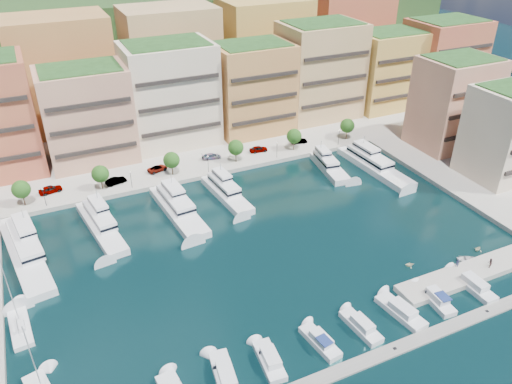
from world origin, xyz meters
TOP-DOWN VIEW (x-y plane):
  - ground at (0.00, 0.00)m, footprint 400.00×400.00m
  - north_quay at (0.00, 62.00)m, footprint 220.00×64.00m
  - hillside at (0.00, 110.00)m, footprint 240.00×40.00m
  - south_pontoon at (-3.00, -30.00)m, footprint 72.00×2.20m
  - finger_pier at (30.00, -22.00)m, footprint 32.00×5.00m
  - apartment_2 at (-23.00, 49.99)m, footprint 20.00×15.50m
  - apartment_3 at (-2.00, 51.99)m, footprint 22.00×16.50m
  - apartment_4 at (20.00, 49.99)m, footprint 20.00×15.50m
  - apartment_5 at (42.00, 51.99)m, footprint 22.00×16.50m
  - apartment_6 at (64.00, 49.99)m, footprint 20.00×15.50m
  - apartment_7 at (84.00, 47.99)m, footprint 22.00×16.50m
  - apartment_east_a at (62.00, 19.99)m, footprint 18.00×14.50m
  - apartment_east_b at (62.00, 1.99)m, footprint 18.00×14.50m
  - backblock_1 at (-25.00, 74.00)m, footprint 26.00×18.00m
  - backblock_2 at (5.00, 74.00)m, footprint 26.00×18.00m
  - backblock_3 at (35.00, 74.00)m, footprint 26.00×18.00m
  - backblock_4 at (65.00, 74.00)m, footprint 26.00×18.00m
  - tree_0 at (-40.00, 33.50)m, footprint 3.80×3.80m
  - tree_1 at (-24.00, 33.50)m, footprint 3.80×3.80m
  - tree_2 at (-8.00, 33.50)m, footprint 3.80×3.80m
  - tree_3 at (8.00, 33.50)m, footprint 3.80×3.80m
  - tree_4 at (24.00, 33.50)m, footprint 3.80×3.80m
  - tree_5 at (40.00, 33.50)m, footprint 3.80×3.80m
  - lamppost_0 at (-36.00, 31.20)m, footprint 0.30×0.30m
  - lamppost_1 at (-18.00, 31.20)m, footprint 0.30×0.30m
  - lamppost_2 at (0.00, 31.20)m, footprint 0.30×0.30m
  - lamppost_3 at (18.00, 31.20)m, footprint 0.30×0.30m
  - lamppost_4 at (36.00, 31.20)m, footprint 0.30×0.30m
  - yacht_0 at (-41.03, 16.70)m, footprint 8.69×27.28m
  - yacht_1 at (-27.01, 19.30)m, footprint 7.02×21.42m
  - yacht_2 at (-11.43, 18.98)m, footprint 6.76×22.22m
  - yacht_3 at (0.08, 20.78)m, footprint 5.73×18.26m
  - yacht_5 at (27.25, 22.00)m, footprint 6.20×15.70m
  - yacht_6 at (37.32, 18.20)m, footprint 6.31×23.83m
  - cruiser_2 at (-18.13, -24.60)m, footprint 3.84×9.32m
  - cruiser_3 at (-11.45, -24.58)m, footprint 3.27×7.67m
  - cruiser_4 at (-3.23, -24.60)m, footprint 3.34×7.63m
  - cruiser_5 at (3.93, -24.58)m, footprint 3.12×7.86m
  - cruiser_6 at (11.45, -24.60)m, footprint 4.01×9.05m
  - cruiser_7 at (18.33, -24.60)m, footprint 3.03×8.06m
  - cruiser_8 at (26.34, -24.60)m, footprint 2.62×9.06m
  - sailboat_1 at (-42.82, -2.43)m, footprint 3.63×10.46m
  - tender_1 at (20.59, -15.66)m, footprint 1.96×1.81m
  - tender_3 at (35.14, -17.33)m, footprint 2.02×1.86m
  - tender_2 at (31.13, -19.00)m, footprint 4.67×4.12m
  - car_0 at (-34.58, 36.63)m, footprint 5.20×2.82m
  - car_1 at (-20.83, 34.58)m, footprint 4.90×2.66m
  - car_2 at (-10.71, 36.67)m, footprint 5.23×3.46m
  - car_3 at (3.07, 37.44)m, footprint 4.91×2.43m
  - car_4 at (15.31, 36.13)m, footprint 4.73×2.21m
  - car_5 at (27.11, 36.37)m, footprint 4.55×2.38m
  - person_0 at (27.07, -20.13)m, footprint 0.63×0.67m
  - person_1 at (32.06, -22.60)m, footprint 1.12×1.07m

SIDE VIEW (x-z plane):
  - ground at x=0.00m, z-range 0.00..0.00m
  - north_quay at x=0.00m, z-range -1.00..1.00m
  - hillside at x=0.00m, z-range -29.00..29.00m
  - south_pontoon at x=-3.00m, z-range -0.17..0.17m
  - finger_pier at x=30.00m, z-range -1.00..1.00m
  - sailboat_1 at x=-42.82m, z-range -6.29..6.91m
  - tender_2 at x=31.13m, z-range 0.00..0.80m
  - tender_1 at x=20.59m, z-range 0.00..0.86m
  - tender_3 at x=35.14m, z-range 0.00..0.89m
  - cruiser_2 at x=-18.13m, z-range -0.73..1.82m
  - cruiser_8 at x=26.34m, z-range -0.73..1.82m
  - cruiser_6 at x=11.45m, z-range -0.73..1.82m
  - cruiser_5 at x=3.93m, z-range -0.73..1.82m
  - cruiser_3 at x=-11.45m, z-range -0.73..1.82m
  - cruiser_7 at x=18.33m, z-range -0.76..1.90m
  - cruiser_4 at x=-3.23m, z-range -0.76..1.90m
  - yacht_1 at x=-27.01m, z-range -2.56..4.74m
  - yacht_0 at x=-41.03m, z-range -2.44..4.86m
  - yacht_6 at x=37.32m, z-range -2.44..4.86m
  - yacht_2 at x=-11.43m, z-range -2.44..4.86m
  - yacht_3 at x=0.08m, z-range -2.44..4.86m
  - yacht_5 at x=27.25m, z-range -2.44..4.86m
  - car_2 at x=-10.71m, z-range 1.00..2.34m
  - car_3 at x=3.07m, z-range 1.00..2.37m
  - car_5 at x=27.11m, z-range 1.00..2.43m
  - car_1 at x=-20.83m, z-range 1.00..2.53m
  - person_0 at x=27.07m, z-range 1.00..2.54m
  - car_4 at x=15.31m, z-range 1.00..2.57m
  - car_0 at x=-34.58m, z-range 1.00..2.68m
  - person_1 at x=32.06m, z-range 1.00..2.82m
  - lamppost_0 at x=-36.00m, z-range 1.73..5.93m
  - lamppost_1 at x=-18.00m, z-range 1.73..5.93m
  - lamppost_2 at x=0.00m, z-range 1.73..5.93m
  - lamppost_3 at x=18.00m, z-range 1.73..5.93m
  - lamppost_4 at x=36.00m, z-range 1.73..5.93m
  - tree_0 at x=-40.00m, z-range 1.92..7.57m
  - tree_1 at x=-24.00m, z-range 1.92..7.57m
  - tree_2 at x=-8.00m, z-range 1.92..7.57m
  - tree_3 at x=8.00m, z-range 1.92..7.57m
  - tree_4 at x=24.00m, z-range 1.92..7.57m
  - tree_5 at x=40.00m, z-range 1.92..7.57m
  - apartment_east_b at x=62.00m, z-range 0.91..21.71m
  - apartment_east_a at x=62.00m, z-range 0.91..23.71m
  - apartment_2 at x=-23.00m, z-range 0.91..23.71m
  - apartment_6 at x=64.00m, z-range 0.91..23.71m
  - apartment_4 at x=20.00m, z-range 0.91..24.71m
  - apartment_7 at x=84.00m, z-range 0.91..25.71m
  - apartment_3 at x=-2.00m, z-range 0.91..26.71m
  - apartment_5 at x=42.00m, z-range 0.91..27.71m
  - backblock_1 at x=-25.00m, z-range 1.00..31.00m
  - backblock_2 at x=5.00m, z-range 1.00..31.00m
  - backblock_3 at x=35.00m, z-range 1.00..31.00m
  - backblock_4 at x=65.00m, z-range 1.00..31.00m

